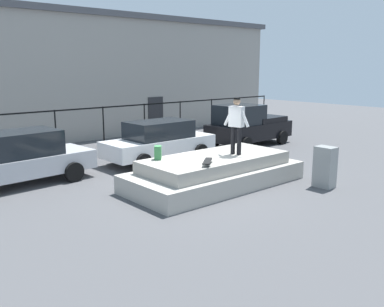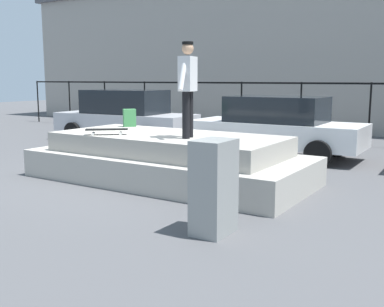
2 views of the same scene
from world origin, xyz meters
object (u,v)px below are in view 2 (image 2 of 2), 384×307
Objects in this scene: skateboarder at (188,83)px; backpack at (129,118)px; car_white_sedan_mid at (276,126)px; skateboard at (107,130)px; car_silver_sedan_near at (125,115)px; utility_box at (214,187)px.

skateboarder reaches higher than backpack.
skateboarder reaches higher than car_white_sedan_mid.
car_silver_sedan_near is at bearing 127.42° from skateboard.
car_white_sedan_mid is at bearing 104.84° from utility_box.
backpack is 0.08× the size of car_silver_sedan_near.
car_white_sedan_mid reaches higher than skateboard.
backpack reaches higher than skateboard.
skateboarder is 0.39× the size of car_white_sedan_mid.
utility_box is at bearing -74.78° from car_white_sedan_mid.
skateboarder is 1.40× the size of utility_box.
skateboard is 0.17× the size of car_white_sedan_mid.
car_silver_sedan_near is at bearing 140.69° from skateboarder.
backpack is 3.95m from car_white_sedan_mid.
skateboarder is 2.32× the size of skateboard.
backpack is at bearing 113.96° from skateboard.
skateboard is at bearing -110.42° from car_white_sedan_mid.
skateboarder is 0.37× the size of car_silver_sedan_near.
utility_box is (4.07, -3.10, -0.52)m from backpack.
backpack is 0.09× the size of car_white_sedan_mid.
car_silver_sedan_near is at bearing 177.89° from car_white_sedan_mid.
utility_box is at bearing -49.62° from skateboarder.
skateboarder is 6.97m from car_silver_sedan_near.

